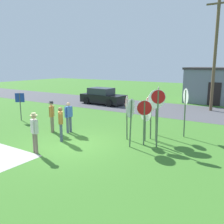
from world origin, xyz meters
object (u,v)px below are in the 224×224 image
stop_sign_rear_right (158,109)px  stop_sign_low_front (151,109)px  stop_sign_tallest (127,110)px  person_in_dark_shirt (69,116)px  info_panel_leftmost (20,102)px  utility_pole (215,53)px  stop_sign_far_back (158,103)px  person_with_sunhat (35,131)px  stop_sign_leaning_right (185,104)px  person_holding_notes (52,115)px  stop_sign_leaning_left (131,114)px  stop_sign_center_cluster (144,115)px  stop_sign_nearest (157,106)px  parked_car_on_street (103,97)px  person_in_blue (61,122)px  stop_sign_rear_left (145,116)px

stop_sign_rear_right → stop_sign_low_front: 1.30m
stop_sign_tallest → person_in_dark_shirt: size_ratio=1.31×
stop_sign_tallest → info_panel_leftmost: 8.01m
utility_pole → stop_sign_far_back: (-0.96, -8.91, -2.85)m
utility_pole → person_with_sunhat: size_ratio=5.06×
stop_sign_leaning_right → person_with_sunhat: size_ratio=1.45×
person_holding_notes → stop_sign_tallest: bearing=14.3°
stop_sign_low_front → stop_sign_leaning_left: bearing=-98.1°
stop_sign_center_cluster → stop_sign_nearest: bearing=71.7°
parked_car_on_street → stop_sign_leaning_right: bearing=-33.7°
utility_pole → stop_sign_leaning_right: 8.90m
stop_sign_nearest → stop_sign_center_cluster: stop_sign_nearest is taller
utility_pole → person_in_dark_shirt: bearing=-115.3°
stop_sign_leaning_right → person_in_dark_shirt: bearing=-154.7°
stop_sign_tallest → stop_sign_low_front: (0.95, 0.74, 0.04)m
stop_sign_leaning_right → person_in_blue: (-4.87, -3.95, -0.79)m
stop_sign_center_cluster → person_in_dark_shirt: size_ratio=1.25×
info_panel_leftmost → stop_sign_leaning_left: bearing=-4.7°
stop_sign_rear_left → stop_sign_center_cluster: bearing=-70.1°
stop_sign_rear_left → stop_sign_leaning_right: 2.28m
stop_sign_low_front → stop_sign_tallest: bearing=-142.1°
stop_sign_rear_left → person_in_dark_shirt: stop_sign_rear_left is taller
stop_sign_leaning_right → stop_sign_center_cluster: stop_sign_leaning_right is taller
info_panel_leftmost → person_holding_notes: bearing=-12.4°
stop_sign_rear_left → stop_sign_leaning_right: (1.39, 1.74, 0.47)m
stop_sign_center_cluster → info_panel_leftmost: stop_sign_center_cluster is taller
stop_sign_low_front → person_in_dark_shirt: bearing=-161.9°
stop_sign_low_front → person_with_sunhat: size_ratio=1.29×
person_with_sunhat → stop_sign_rear_right: bearing=40.8°
utility_pole → stop_sign_low_front: size_ratio=3.94×
stop_sign_low_front → person_with_sunhat: bearing=-125.9°
stop_sign_rear_left → person_holding_notes: (-5.03, -1.31, -0.29)m
parked_car_on_street → stop_sign_leaning_right: stop_sign_leaning_right is taller
stop_sign_center_cluster → info_panel_leftmost: size_ratio=1.15×
person_holding_notes → stop_sign_center_cluster: bearing=8.3°
stop_sign_leaning_left → stop_sign_rear_right: stop_sign_rear_right is taller
stop_sign_leaning_left → stop_sign_nearest: 1.56m
stop_sign_rear_right → info_panel_leftmost: (-9.73, 0.07, -0.48)m
stop_sign_nearest → person_in_blue: bearing=-148.2°
person_in_dark_shirt → stop_sign_rear_left: bearing=12.1°
stop_sign_tallest → stop_sign_low_front: 1.21m
parked_car_on_street → person_holding_notes: size_ratio=2.51×
info_panel_leftmost → stop_sign_low_front: bearing=6.1°
stop_sign_leaning_right → utility_pole: bearing=92.2°
stop_sign_low_front → stop_sign_rear_left: bearing=-97.5°
parked_car_on_street → person_in_dark_shirt: person_in_dark_shirt is taller
parked_car_on_street → person_in_dark_shirt: bearing=-65.7°
stop_sign_nearest → person_in_dark_shirt: bearing=-166.3°
parked_car_on_street → stop_sign_tallest: stop_sign_tallest is taller
person_with_sunhat → person_in_dark_shirt: person_with_sunhat is taller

